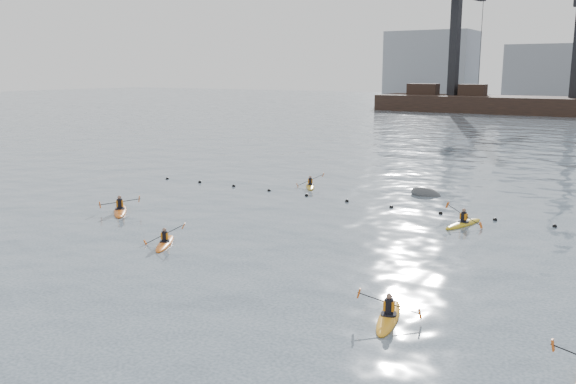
% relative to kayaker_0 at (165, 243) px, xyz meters
% --- Properties ---
extents(ground, '(400.00, 400.00, 0.00)m').
position_rel_kayaker_0_xyz_m(ground, '(5.10, -9.40, -0.09)').
color(ground, '#313F48').
rests_on(ground, ground).
extents(float_line, '(33.24, 0.73, 0.24)m').
position_rel_kayaker_0_xyz_m(float_line, '(4.60, 13.13, -0.06)').
color(float_line, black).
rests_on(float_line, ground).
extents(barge_pier, '(72.00, 19.30, 29.50)m').
position_rel_kayaker_0_xyz_m(barge_pier, '(4.88, 100.59, 1.81)').
color(barge_pier, black).
rests_on(barge_pier, ground).
extents(kayaker_0, '(1.94, 2.76, 1.16)m').
position_rel_kayaker_0_xyz_m(kayaker_0, '(0.00, 0.00, 0.00)').
color(kayaker_0, orange).
rests_on(kayaker_0, ground).
extents(kayaker_1, '(2.11, 3.22, 1.07)m').
position_rel_kayaker_0_xyz_m(kayaker_1, '(12.33, -2.65, 0.01)').
color(kayaker_1, orange).
rests_on(kayaker_1, ground).
extents(kayaker_2, '(2.90, 2.93, 1.10)m').
position_rel_kayaker_0_xyz_m(kayaker_2, '(-6.83, 3.64, 0.02)').
color(kayaker_2, '#C65612').
rests_on(kayaker_2, ground).
extents(kayaker_3, '(2.16, 3.25, 1.21)m').
position_rel_kayaker_0_xyz_m(kayaker_3, '(10.91, 11.03, 0.01)').
color(kayaker_3, gold).
rests_on(kayaker_3, ground).
extents(kayaker_5, '(1.95, 2.70, 1.11)m').
position_rel_kayaker_0_xyz_m(kayaker_5, '(-1.26, 16.07, -0.00)').
color(kayaker_5, '#BF9016').
rests_on(kayaker_5, ground).
extents(mooring_buoy, '(2.33, 1.44, 1.42)m').
position_rel_kayaker_0_xyz_m(mooring_buoy, '(6.62, 17.58, -0.09)').
color(mooring_buoy, '#414447').
rests_on(mooring_buoy, ground).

